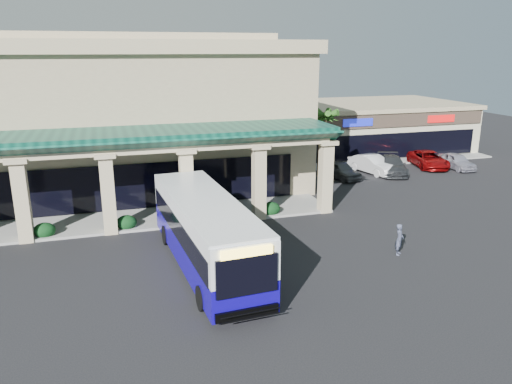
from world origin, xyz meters
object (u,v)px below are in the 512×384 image
object	(u,v)px
transit_bus	(206,234)
pedestrian	(399,239)
car_red	(392,165)
car_silver	(340,170)
car_extra	(457,161)
car_white	(373,164)
car_gray	(428,159)

from	to	relation	value
transit_bus	pedestrian	xyz separation A→B (m)	(9.86, -1.44, -0.89)
transit_bus	car_red	xyz separation A→B (m)	(19.06, 14.14, -0.98)
transit_bus	pedestrian	world-z (taller)	transit_bus
pedestrian	car_silver	size ratio (longest dim) A/B	0.40
car_silver	car_red	xyz separation A→B (m)	(4.94, 0.18, 0.04)
pedestrian	car_extra	world-z (taller)	pedestrian
pedestrian	car_white	bearing A→B (deg)	17.03
car_white	car_extra	size ratio (longest dim) A/B	1.15
car_silver	car_gray	bearing A→B (deg)	-3.54
pedestrian	car_gray	xyz separation A→B (m)	(13.65, 16.69, -0.10)
transit_bus	car_silver	xyz separation A→B (m)	(14.12, 13.96, -1.02)
pedestrian	car_red	bearing A→B (deg)	11.86
pedestrian	car_silver	distance (m)	15.98
car_red	car_gray	bearing A→B (deg)	35.72
car_white	car_extra	world-z (taller)	car_white
car_gray	car_silver	bearing A→B (deg)	-158.70
pedestrian	car_gray	world-z (taller)	pedestrian
car_silver	car_extra	bearing A→B (deg)	-11.24
pedestrian	transit_bus	bearing A→B (deg)	124.15
pedestrian	car_extra	xyz separation A→B (m)	(15.67, 15.42, -0.13)
car_gray	transit_bus	bearing A→B (deg)	-133.55
car_silver	car_red	bearing A→B (deg)	-9.31
car_red	car_extra	size ratio (longest dim) A/B	1.25
car_red	car_extra	world-z (taller)	car_red
car_silver	car_extra	xyz separation A→B (m)	(11.41, 0.03, -0.01)
transit_bus	car_extra	xyz separation A→B (m)	(25.53, 13.99, -1.02)
car_red	car_extra	xyz separation A→B (m)	(6.47, -0.15, -0.05)
car_white	car_red	bearing A→B (deg)	-34.85
car_gray	car_extra	size ratio (longest dim) A/B	1.27
car_red	transit_bus	bearing A→B (deg)	-121.76
car_gray	car_red	bearing A→B (deg)	-152.47
car_silver	pedestrian	bearing A→B (deg)	-116.84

